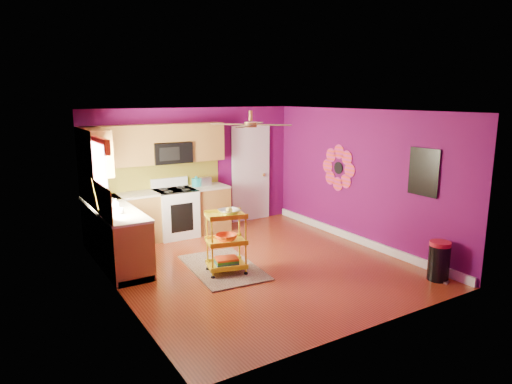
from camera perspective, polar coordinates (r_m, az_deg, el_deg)
ground at (r=7.62m, az=0.15°, el=-9.03°), size 5.00×5.00×0.00m
room_envelope at (r=7.22m, az=0.34°, el=3.21°), size 4.54×5.04×2.52m
lower_cabinets at (r=8.55m, az=-14.10°, el=-4.01°), size 2.81×2.31×0.94m
electric_range at (r=9.11m, az=-10.02°, el=-2.52°), size 0.76×0.66×1.13m
upper_cabinetry at (r=8.65m, az=-14.61°, el=5.39°), size 2.80×2.30×1.26m
left_window at (r=7.34m, az=-19.29°, el=3.51°), size 0.08×1.35×1.08m
panel_door at (r=10.08m, az=-0.66°, el=2.19°), size 0.95×0.11×2.15m
right_wall_art at (r=8.36m, az=14.53°, el=2.72°), size 0.04×2.74×1.04m
ceiling_fan at (r=7.31m, az=-0.67°, el=8.50°), size 1.01×1.01×0.26m
shag_rug at (r=7.48m, az=-4.13°, el=-9.38°), size 1.14×1.72×0.02m
rolling_cart at (r=7.10m, az=-3.67°, el=-5.97°), size 0.67×0.56×1.06m
trash_can at (r=7.44m, az=21.89°, el=-7.99°), size 0.40×0.40×0.60m
teal_kettle at (r=9.27m, az=-7.48°, el=1.23°), size 0.18×0.18×0.21m
toaster at (r=9.29m, az=-6.38°, el=1.32°), size 0.22×0.15×0.18m
soap_bottle_a at (r=7.67m, az=-17.11°, el=-1.40°), size 0.08×0.08×0.18m
soap_bottle_b at (r=7.70m, az=-17.26°, el=-1.46°), size 0.12×0.12×0.15m
counter_dish at (r=8.23m, az=-18.19°, el=-1.00°), size 0.24×0.24×0.06m
counter_cup at (r=7.35m, az=-16.59°, el=-2.27°), size 0.12×0.12×0.09m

